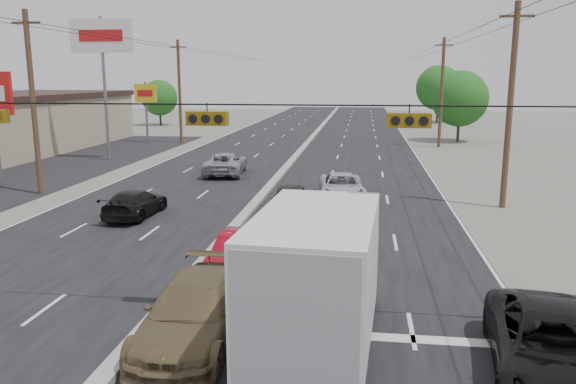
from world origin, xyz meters
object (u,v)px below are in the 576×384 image
(pole_sign_billboard, at_px, (102,45))
(box_truck, at_px, (319,280))
(utility_pole_right_c, at_px, (442,92))
(queue_car_c, at_px, (342,187))
(utility_pole_left_b, at_px, (33,102))
(tan_sedan, at_px, (195,312))
(black_suv, at_px, (556,350))
(queue_car_b, at_px, (310,229))
(utility_pole_right_b, at_px, (510,106))
(queue_car_a, at_px, (290,202))
(tree_right_far, at_px, (439,88))
(red_sedan, at_px, (240,253))
(oncoming_near, at_px, (135,204))
(tree_right_mid, at_px, (460,99))
(utility_pole_left_c, at_px, (180,91))
(tree_left_far, at_px, (160,98))
(oncoming_far, at_px, (225,164))
(pole_sign_far, at_px, (146,98))

(pole_sign_billboard, xyz_separation_m, box_truck, (18.99, -29.45, -7.03))
(utility_pole_right_c, relative_size, queue_car_c, 2.01)
(utility_pole_left_b, relative_size, tan_sedan, 1.87)
(black_suv, distance_m, queue_car_b, 11.03)
(utility_pole_right_b, relative_size, queue_car_a, 2.30)
(tree_right_far, distance_m, red_sedan, 67.82)
(box_truck, relative_size, tan_sedan, 1.34)
(box_truck, xyz_separation_m, oncoming_near, (-9.61, 12.16, -1.20))
(tree_right_mid, xyz_separation_m, red_sedan, (-13.60, -41.09, -3.67))
(utility_pole_left_b, relative_size, utility_pole_left_c, 1.00)
(pole_sign_billboard, relative_size, tree_right_mid, 1.54)
(utility_pole_right_c, bearing_deg, tree_left_far, 149.90)
(red_sedan, bearing_deg, tree_right_far, 82.51)
(queue_car_a, xyz_separation_m, queue_car_b, (1.37, -4.59, -0.03))
(black_suv, bearing_deg, pole_sign_billboard, 136.41)
(oncoming_far, bearing_deg, queue_car_b, 109.19)
(tree_right_far, bearing_deg, box_truck, -99.15)
(utility_pole_right_c, relative_size, tree_left_far, 1.63)
(tree_left_far, xyz_separation_m, queue_car_a, (24.13, -48.44, -2.98))
(utility_pole_right_c, xyz_separation_m, pole_sign_far, (-28.50, -0.00, -0.70))
(box_truck, distance_m, red_sedan, 6.30)
(queue_car_b, height_order, oncoming_near, queue_car_b)
(tan_sedan, bearing_deg, red_sedan, 88.90)
(pole_sign_billboard, bearing_deg, utility_pole_left_b, -81.25)
(pole_sign_billboard, relative_size, queue_car_c, 2.21)
(pole_sign_billboard, distance_m, red_sedan, 30.01)
(utility_pole_left_b, bearing_deg, pole_sign_far, 97.97)
(oncoming_far, bearing_deg, utility_pole_left_c, -68.65)
(pole_sign_far, distance_m, black_suv, 49.50)
(box_truck, bearing_deg, oncoming_far, 112.63)
(tree_right_far, bearing_deg, queue_car_b, -101.22)
(oncoming_far, bearing_deg, tan_sedan, 96.56)
(tan_sedan, bearing_deg, oncoming_near, 117.47)
(utility_pole_right_b, bearing_deg, queue_car_c, 175.40)
(queue_car_b, bearing_deg, pole_sign_far, 126.67)
(oncoming_far, bearing_deg, pole_sign_billboard, -31.78)
(oncoming_far, bearing_deg, tree_right_far, -118.16)
(tree_left_far, bearing_deg, queue_car_b, -64.32)
(tree_right_far, bearing_deg, pole_sign_billboard, -125.99)
(utility_pole_left_b, height_order, pole_sign_far, utility_pole_left_b)
(utility_pole_left_b, height_order, tree_left_far, utility_pole_left_b)
(utility_pole_right_b, xyz_separation_m, pole_sign_billboard, (-27.00, 13.00, 3.76))
(utility_pole_right_c, distance_m, tree_right_mid, 5.64)
(utility_pole_left_c, distance_m, queue_car_b, 36.96)
(utility_pole_left_b, relative_size, queue_car_b, 2.31)
(utility_pole_right_b, relative_size, queue_car_c, 2.01)
(queue_car_c, bearing_deg, utility_pole_right_b, -10.42)
(utility_pole_left_c, bearing_deg, box_truck, -67.72)
(queue_car_b, bearing_deg, queue_car_a, 112.77)
(tan_sedan, relative_size, queue_car_a, 1.23)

